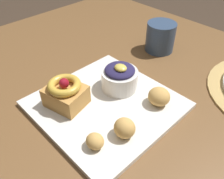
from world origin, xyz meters
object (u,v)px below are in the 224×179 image
Objects in this scene: front_plate at (106,104)px; fritter_back at (125,128)px; berry_ramekin at (120,77)px; cake_slice at (66,93)px; fritter_front at (159,96)px; fritter_middle at (95,141)px; coffee_mug at (160,37)px.

fritter_back reaches higher than front_plate.
fritter_back is at bearing -41.70° from berry_ramekin.
berry_ramekin is at bearing 71.79° from cake_slice.
front_plate is at bearing 158.12° from fritter_back.
berry_ramekin is 1.76× the size of fritter_front.
cake_slice is 0.14m from fritter_middle.
berry_ramekin is (0.04, 0.13, -0.00)m from cake_slice.
front_plate is 0.08m from berry_ramekin.
cake_slice is at bearing 166.78° from fritter_middle.
cake_slice is 0.16m from fritter_back.
front_plate is 6.72× the size of fritter_back.
fritter_back is (0.01, -0.12, 0.00)m from fritter_front.
fritter_front is 0.13m from fritter_back.
berry_ramekin is at bearing -167.34° from fritter_front.
berry_ramekin reaches higher than fritter_front.
fritter_front is 0.57× the size of coffee_mug.
front_plate is 0.10m from cake_slice.
front_plate is 3.33× the size of coffee_mug.
coffee_mug reaches higher than fritter_back.
coffee_mug is at bearing 110.70° from fritter_middle.
cake_slice reaches higher than fritter_front.
front_plate is at bearing -135.13° from fritter_front.
coffee_mug is at bearing 116.71° from fritter_back.
front_plate is 3.00× the size of cake_slice.
berry_ramekin is (-0.02, 0.06, 0.04)m from front_plate.
coffee_mug reaches higher than berry_ramekin.
berry_ramekin is at bearing 120.14° from fritter_middle.
berry_ramekin is 0.11m from fritter_front.
berry_ramekin reaches higher than fritter_back.
fritter_middle is at bearing -108.16° from fritter_back.
front_plate is 3.34× the size of berry_ramekin.
fritter_middle is at bearing -59.86° from berry_ramekin.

